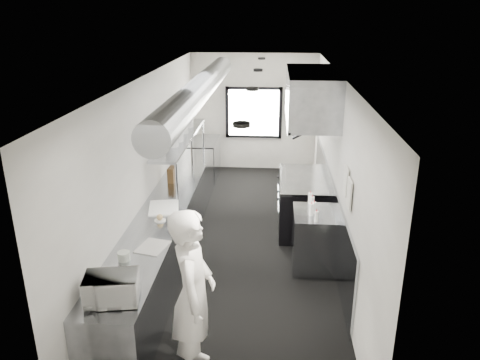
% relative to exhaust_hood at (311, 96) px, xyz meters
% --- Properties ---
extents(floor, '(3.00, 8.00, 0.01)m').
position_rel_exhaust_hood_xyz_m(floor, '(-1.10, -0.70, -2.39)').
color(floor, black).
rests_on(floor, ground).
extents(ceiling, '(3.00, 8.00, 0.01)m').
position_rel_exhaust_hood_xyz_m(ceiling, '(-1.10, -0.70, 0.41)').
color(ceiling, white).
rests_on(ceiling, wall_back).
extents(wall_back, '(3.00, 0.02, 2.80)m').
position_rel_exhaust_hood_xyz_m(wall_back, '(-1.10, 3.30, -0.99)').
color(wall_back, silver).
rests_on(wall_back, floor).
extents(wall_front, '(3.00, 0.02, 2.80)m').
position_rel_exhaust_hood_xyz_m(wall_front, '(-1.10, -4.70, -0.99)').
color(wall_front, silver).
rests_on(wall_front, floor).
extents(wall_left, '(0.02, 8.00, 2.80)m').
position_rel_exhaust_hood_xyz_m(wall_left, '(-2.60, -0.70, -0.99)').
color(wall_left, silver).
rests_on(wall_left, floor).
extents(wall_right, '(0.02, 8.00, 2.80)m').
position_rel_exhaust_hood_xyz_m(wall_right, '(0.40, -0.70, -0.99)').
color(wall_right, silver).
rests_on(wall_right, floor).
extents(wall_cladding, '(0.03, 5.50, 1.10)m').
position_rel_exhaust_hood_xyz_m(wall_cladding, '(0.38, -0.40, -1.84)').
color(wall_cladding, gray).
rests_on(wall_cladding, wall_right).
extents(hvac_duct, '(0.40, 6.40, 0.40)m').
position_rel_exhaust_hood_xyz_m(hvac_duct, '(-1.80, -0.30, 0.16)').
color(hvac_duct, gray).
rests_on(hvac_duct, ceiling).
extents(service_window, '(1.36, 0.05, 1.25)m').
position_rel_exhaust_hood_xyz_m(service_window, '(-1.10, 3.26, -0.99)').
color(service_window, white).
rests_on(service_window, wall_back).
extents(exhaust_hood, '(0.81, 2.20, 0.88)m').
position_rel_exhaust_hood_xyz_m(exhaust_hood, '(0.00, 0.00, 0.00)').
color(exhaust_hood, gray).
rests_on(exhaust_hood, ceiling).
extents(prep_counter, '(0.70, 6.00, 0.90)m').
position_rel_exhaust_hood_xyz_m(prep_counter, '(-2.25, -1.20, -1.94)').
color(prep_counter, gray).
rests_on(prep_counter, floor).
extents(pass_shelf, '(0.45, 3.00, 0.68)m').
position_rel_exhaust_hood_xyz_m(pass_shelf, '(-2.29, 0.30, -0.86)').
color(pass_shelf, gray).
rests_on(pass_shelf, prep_counter).
extents(range, '(0.88, 1.60, 0.94)m').
position_rel_exhaust_hood_xyz_m(range, '(-0.06, 0.00, -1.92)').
color(range, black).
rests_on(range, floor).
extents(bottle_station, '(0.65, 0.80, 0.90)m').
position_rel_exhaust_hood_xyz_m(bottle_station, '(0.05, -1.40, -1.94)').
color(bottle_station, gray).
rests_on(bottle_station, floor).
extents(far_work_table, '(0.70, 1.20, 0.90)m').
position_rel_exhaust_hood_xyz_m(far_work_table, '(-2.25, 2.50, -1.94)').
color(far_work_table, gray).
rests_on(far_work_table, floor).
extents(notice_sheet_a, '(0.02, 0.28, 0.38)m').
position_rel_exhaust_hood_xyz_m(notice_sheet_a, '(0.37, -1.90, -0.79)').
color(notice_sheet_a, silver).
rests_on(notice_sheet_a, wall_right).
extents(notice_sheet_b, '(0.02, 0.28, 0.38)m').
position_rel_exhaust_hood_xyz_m(notice_sheet_b, '(0.37, -2.25, -0.84)').
color(notice_sheet_b, silver).
rests_on(notice_sheet_b, wall_right).
extents(line_cook, '(0.51, 0.74, 1.93)m').
position_rel_exhaust_hood_xyz_m(line_cook, '(-1.39, -3.74, -1.43)').
color(line_cook, silver).
rests_on(line_cook, floor).
extents(microwave, '(0.56, 0.46, 0.30)m').
position_rel_exhaust_hood_xyz_m(microwave, '(-2.23, -3.82, -1.34)').
color(microwave, white).
rests_on(microwave, prep_counter).
extents(deli_tub_a, '(0.14, 0.14, 0.09)m').
position_rel_exhaust_hood_xyz_m(deli_tub_a, '(-2.40, -3.45, -1.44)').
color(deli_tub_a, '#A9B1A3').
rests_on(deli_tub_a, prep_counter).
extents(deli_tub_b, '(0.18, 0.18, 0.11)m').
position_rel_exhaust_hood_xyz_m(deli_tub_b, '(-2.37, -2.99, -1.44)').
color(deli_tub_b, '#A9B1A3').
rests_on(deli_tub_b, prep_counter).
extents(newspaper, '(0.42, 0.49, 0.01)m').
position_rel_exhaust_hood_xyz_m(newspaper, '(-2.11, -2.64, -1.49)').
color(newspaper, silver).
rests_on(newspaper, prep_counter).
extents(small_plate, '(0.20, 0.20, 0.01)m').
position_rel_exhaust_hood_xyz_m(small_plate, '(-2.20, -1.86, -1.48)').
color(small_plate, silver).
rests_on(small_plate, prep_counter).
extents(pastry, '(0.09, 0.09, 0.09)m').
position_rel_exhaust_hood_xyz_m(pastry, '(-2.20, -1.86, -1.43)').
color(pastry, tan).
rests_on(pastry, small_plate).
extents(cutting_board, '(0.54, 0.66, 0.02)m').
position_rel_exhaust_hood_xyz_m(cutting_board, '(-2.24, -1.41, -1.48)').
color(cutting_board, white).
rests_on(cutting_board, prep_counter).
extents(knife_block, '(0.13, 0.25, 0.26)m').
position_rel_exhaust_hood_xyz_m(knife_block, '(-2.36, -0.24, -1.36)').
color(knife_block, '#4D351B').
rests_on(knife_block, prep_counter).
extents(plate_stack_a, '(0.28, 0.28, 0.27)m').
position_rel_exhaust_hood_xyz_m(plate_stack_a, '(-2.31, -0.33, -0.69)').
color(plate_stack_a, silver).
rests_on(plate_stack_a, pass_shelf).
extents(plate_stack_b, '(0.24, 0.24, 0.31)m').
position_rel_exhaust_hood_xyz_m(plate_stack_b, '(-2.29, 0.00, -0.67)').
color(plate_stack_b, silver).
rests_on(plate_stack_b, pass_shelf).
extents(plate_stack_c, '(0.29, 0.29, 0.31)m').
position_rel_exhaust_hood_xyz_m(plate_stack_c, '(-2.30, 0.58, -0.66)').
color(plate_stack_c, silver).
rests_on(plate_stack_c, pass_shelf).
extents(plate_stack_d, '(0.34, 0.34, 0.40)m').
position_rel_exhaust_hood_xyz_m(plate_stack_d, '(-2.32, 1.06, -0.62)').
color(plate_stack_d, silver).
rests_on(plate_stack_d, pass_shelf).
extents(squeeze_bottle_a, '(0.07, 0.07, 0.16)m').
position_rel_exhaust_hood_xyz_m(squeeze_bottle_a, '(0.03, -1.71, -1.41)').
color(squeeze_bottle_a, white).
rests_on(squeeze_bottle_a, bottle_station).
extents(squeeze_bottle_b, '(0.08, 0.08, 0.19)m').
position_rel_exhaust_hood_xyz_m(squeeze_bottle_b, '(-0.02, -1.51, -1.40)').
color(squeeze_bottle_b, white).
rests_on(squeeze_bottle_b, bottle_station).
extents(squeeze_bottle_c, '(0.07, 0.07, 0.18)m').
position_rel_exhaust_hood_xyz_m(squeeze_bottle_c, '(0.02, -1.43, -1.40)').
color(squeeze_bottle_c, white).
rests_on(squeeze_bottle_c, bottle_station).
extents(squeeze_bottle_d, '(0.08, 0.08, 0.20)m').
position_rel_exhaust_hood_xyz_m(squeeze_bottle_d, '(0.00, -1.27, -1.39)').
color(squeeze_bottle_d, white).
rests_on(squeeze_bottle_d, bottle_station).
extents(squeeze_bottle_e, '(0.07, 0.07, 0.18)m').
position_rel_exhaust_hood_xyz_m(squeeze_bottle_e, '(-0.01, -1.06, -1.40)').
color(squeeze_bottle_e, white).
rests_on(squeeze_bottle_e, bottle_station).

